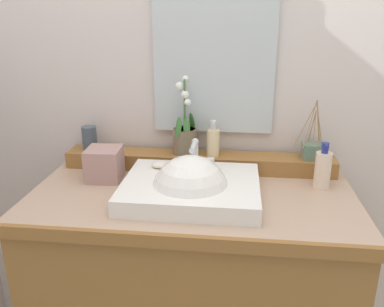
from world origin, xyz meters
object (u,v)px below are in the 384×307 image
at_px(sink_basin, 191,192).
at_px(soap_dispenser, 213,141).
at_px(tumbler_cup, 90,138).
at_px(lotion_bottle, 323,169).
at_px(reed_diffuser, 312,150).
at_px(potted_plant, 185,135).
at_px(soap_bar, 161,165).
at_px(tissue_box, 104,164).

relative_size(sink_basin, soap_dispenser, 3.24).
height_order(tumbler_cup, lotion_bottle, lotion_bottle).
relative_size(tumbler_cup, lotion_bottle, 0.57).
bearing_deg(reed_diffuser, lotion_bottle, -81.92).
relative_size(potted_plant, tumbler_cup, 3.18).
relative_size(sink_basin, potted_plant, 1.50).
xyz_separation_m(soap_bar, soap_dispenser, (0.19, 0.15, 0.05)).
bearing_deg(soap_dispenser, sink_basin, -102.00).
xyz_separation_m(soap_dispenser, reed_diffuser, (0.39, 0.01, -0.02)).
xyz_separation_m(sink_basin, soap_bar, (-0.13, 0.12, 0.05)).
relative_size(soap_dispenser, reed_diffuser, 0.62).
bearing_deg(soap_bar, lotion_bottle, 2.47).
height_order(sink_basin, tissue_box, sink_basin).
bearing_deg(sink_basin, tumbler_cup, 148.24).
height_order(sink_basin, reed_diffuser, reed_diffuser).
height_order(sink_basin, potted_plant, potted_plant).
height_order(soap_bar, tissue_box, tissue_box).
xyz_separation_m(potted_plant, tumbler_cup, (-0.41, 0.00, -0.03)).
bearing_deg(soap_dispenser, tissue_box, -161.43).
height_order(sink_basin, soap_dispenser, soap_dispenser).
bearing_deg(lotion_bottle, sink_basin, -162.88).
relative_size(soap_bar, soap_dispenser, 0.48).
height_order(reed_diffuser, lotion_bottle, reed_diffuser).
height_order(soap_bar, lotion_bottle, lotion_bottle).
bearing_deg(tissue_box, reed_diffuser, 10.51).
xyz_separation_m(soap_bar, reed_diffuser, (0.58, 0.16, 0.03)).
height_order(soap_dispenser, reed_diffuser, reed_diffuser).
distance_m(tumbler_cup, reed_diffuser, 0.92).
relative_size(potted_plant, soap_dispenser, 2.16).
xyz_separation_m(soap_dispenser, tissue_box, (-0.41, -0.14, -0.06)).
bearing_deg(soap_dispenser, lotion_bottle, -16.76).
distance_m(potted_plant, tumbler_cup, 0.41).
relative_size(sink_basin, soap_bar, 6.79).
bearing_deg(lotion_bottle, tissue_box, -179.04).
bearing_deg(potted_plant, tumbler_cup, 179.51).
bearing_deg(sink_basin, soap_dispenser, 78.00).
height_order(tumbler_cup, reed_diffuser, reed_diffuser).
relative_size(potted_plant, lotion_bottle, 1.82).
xyz_separation_m(tumbler_cup, tissue_box, (0.11, -0.16, -0.05)).
bearing_deg(potted_plant, reed_diffuser, -0.60).
bearing_deg(reed_diffuser, tumbler_cup, 179.45).
relative_size(soap_bar, tumbler_cup, 0.70).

